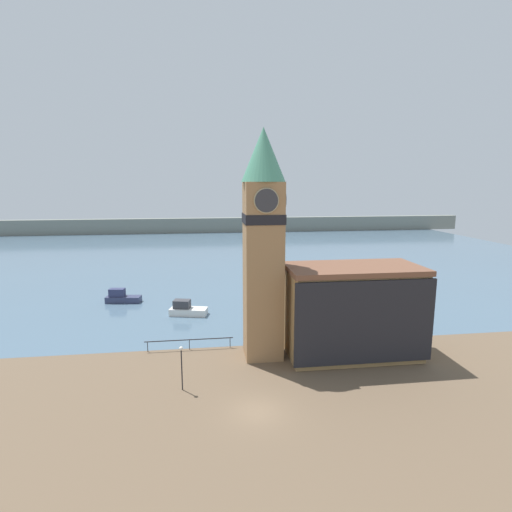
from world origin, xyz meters
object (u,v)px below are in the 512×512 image
at_px(clock_tower, 263,239).
at_px(boat_far, 122,297).
at_px(pier_building, 353,311).
at_px(lamp_post, 181,360).
at_px(mooring_bollard_near, 247,352).
at_px(boat_near, 187,310).

relative_size(clock_tower, boat_far, 4.34).
relative_size(pier_building, lamp_post, 3.46).
xyz_separation_m(pier_building, boat_far, (-25.91, 21.27, -3.76)).
height_order(mooring_bollard_near, lamp_post, lamp_post).
height_order(pier_building, boat_near, pier_building).
distance_m(pier_building, boat_near, 22.24).
distance_m(boat_near, lamp_post, 19.33).
xyz_separation_m(pier_building, lamp_post, (-16.20, -4.83, -1.83)).
distance_m(boat_far, lamp_post, 27.91).
distance_m(clock_tower, lamp_post, 13.00).
distance_m(pier_building, lamp_post, 17.01).
xyz_separation_m(clock_tower, mooring_bollard_near, (-1.58, 0.16, -11.16)).
bearing_deg(clock_tower, boat_near, 120.35).
height_order(boat_near, boat_far, boat_far).
relative_size(pier_building, boat_far, 2.60).
bearing_deg(clock_tower, boat_far, 130.37).
relative_size(boat_far, lamp_post, 1.33).
distance_m(boat_near, mooring_bollard_near, 14.68).
bearing_deg(boat_far, lamp_post, -61.78).
xyz_separation_m(boat_near, boat_far, (-9.39, 6.86, 0.01)).
height_order(boat_near, mooring_bollard_near, boat_near).
bearing_deg(boat_far, mooring_bollard_near, -44.29).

